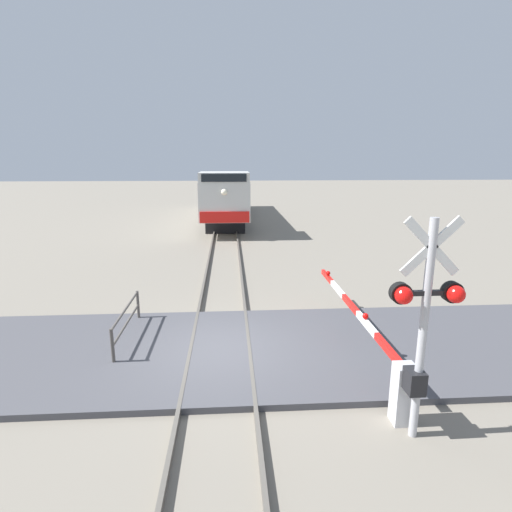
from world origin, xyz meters
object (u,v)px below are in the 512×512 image
crossing_signal (426,308)px  crossing_gate (382,355)px  locomotive (226,193)px  guard_railing (127,320)px

crossing_signal → crossing_gate: bearing=91.9°
locomotive → crossing_signal: locomotive is taller
crossing_signal → crossing_gate: 2.13m
locomotive → crossing_gate: (3.33, -24.18, -1.25)m
locomotive → crossing_gate: locomotive is taller
crossing_signal → guard_railing: crossing_signal is taller
crossing_signal → guard_railing: bearing=144.9°
locomotive → crossing_signal: size_ratio=4.64×
crossing_gate → guard_railing: size_ratio=2.54×
locomotive → crossing_gate: 24.44m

